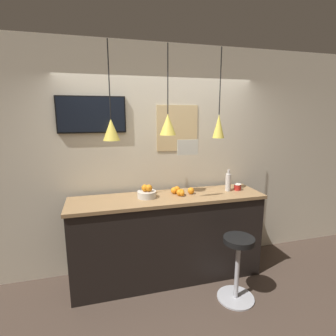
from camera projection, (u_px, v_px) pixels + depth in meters
The scene contains 14 objects.
ground_plane at pixel (185, 315), 2.72m from camera, with size 14.00×14.00×0.00m, color #47382D.
back_wall at pixel (160, 160), 3.45m from camera, with size 8.00×0.06×2.90m.
service_counter at pixel (168, 238), 3.26m from camera, with size 2.35×0.58×1.08m.
bar_stool at pixel (238, 260), 2.87m from camera, with size 0.41×0.41×0.74m.
fruit_bowl at pixel (147, 192), 3.09m from camera, with size 0.22×0.22×0.16m.
orange_pile at pixel (181, 191), 3.22m from camera, with size 0.28×0.21×0.09m.
juice_bottle at pixel (228, 182), 3.36m from camera, with size 0.07×0.07×0.28m.
spread_jar at pixel (237, 187), 3.41m from camera, with size 0.09×0.09×0.08m.
pendant_lamp_left at pixel (111, 129), 2.83m from camera, with size 0.18×0.18×1.04m.
pendant_lamp_middle at pixel (168, 124), 2.98m from camera, with size 0.19×0.19×0.99m.
pendant_lamp_right at pixel (219, 126), 3.15m from camera, with size 0.14×0.14×1.04m.
mounted_tv at pixel (92, 115), 3.07m from camera, with size 0.79×0.04×0.43m.
hanging_menu_board at pixel (188, 147), 2.87m from camera, with size 0.24×0.01×0.17m.
wall_poster at pixel (177, 128), 3.39m from camera, with size 0.55×0.01×0.59m.
Camera 1 is at (-0.79, -2.22, 2.06)m, focal length 28.00 mm.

